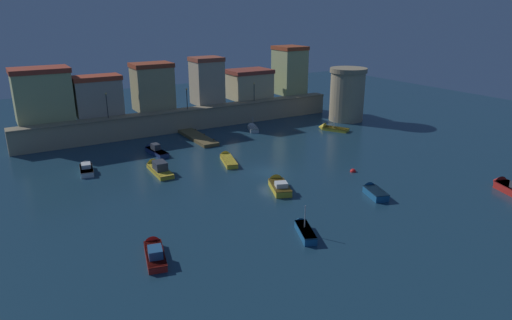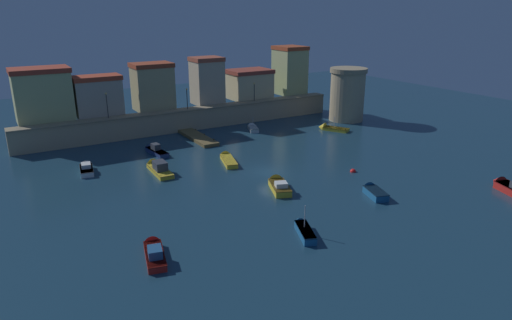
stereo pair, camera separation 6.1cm
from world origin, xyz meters
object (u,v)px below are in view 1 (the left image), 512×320
Objects in this scene: quay_lamp_1 at (187,95)px; moored_boat_10 at (278,185)px; fortress_tower at (347,94)px; moored_boat_1 at (157,167)px; quay_lamp_0 at (107,102)px; moored_boat_6 at (373,191)px; moored_boat_4 at (86,168)px; mooring_buoy_0 at (353,172)px; moored_boat_0 at (154,150)px; moored_boat_3 at (252,128)px; moored_boat_8 at (227,159)px; moored_boat_5 at (509,187)px; moored_boat_9 at (154,250)px; moored_boat_2 at (304,229)px; quay_lamp_2 at (254,89)px; moored_boat_7 at (329,128)px.

moored_boat_10 is (-1.58, -30.06, -5.44)m from quay_lamp_1.
fortress_tower reaches higher than moored_boat_1.
quay_lamp_0 is 42.21m from moored_boat_6.
moored_boat_10 reaches higher than moored_boat_4.
moored_boat_0 is at bearing 132.54° from mooring_buoy_0.
moored_boat_8 is at bearing 158.98° from moored_boat_3.
moored_boat_5 is 39.57m from moored_boat_9.
moored_boat_6 is 25.07m from moored_boat_9.
moored_boat_9 reaches higher than moored_boat_6.
moored_boat_3 reaches higher than moored_boat_0.
moored_boat_0 is at bearing 58.69° from moored_boat_5.
moored_boat_2 reaches higher than moored_boat_1.
moored_boat_9 is 1.03× the size of moored_boat_10.
moored_boat_1 is 16.18m from moored_boat_10.
moored_boat_6 is (19.41, -37.04, -5.70)m from quay_lamp_0.
moored_boat_3 is 26.81m from moored_boat_10.
moored_boat_1 is 1.62× the size of moored_boat_3.
fortress_tower is 2.84× the size of quay_lamp_2.
moored_boat_3 is 31.61m from moored_boat_6.
quay_lamp_1 reaches higher than moored_boat_9.
moored_boat_3 is 5.68× the size of mooring_buoy_0.
fortress_tower is at bearing -94.70° from moored_boat_0.
moored_boat_2 is 22.44m from moored_boat_8.
moored_boat_1 is 21.19m from moored_boat_9.
moored_boat_4 is at bearing -115.92° from quay_lamp_0.
quay_lamp_1 is 24.61m from moored_boat_7.
moored_boat_9 is at bearing 133.13° from moored_boat_10.
fortress_tower reaches higher than quay_lamp_1.
mooring_buoy_0 is (-18.03, -21.90, -4.80)m from fortress_tower.
moored_boat_10 is at bearing -69.11° from quay_lamp_0.
moored_boat_2 is 30.82m from moored_boat_4.
mooring_buoy_0 is at bearing 120.17° from moored_boat_7.
moored_boat_2 reaches higher than moored_boat_7.
fortress_tower reaches higher than moored_boat_6.
moored_boat_1 is 23.87m from moored_boat_3.
moored_boat_10 is (-14.58, -30.06, -5.36)m from quay_lamp_2.
quay_lamp_2 is at bearing 2.58° from moored_boat_7.
moored_boat_8 is at bearing 12.58° from moored_boat_2.
moored_boat_10 is (-21.81, 14.10, -0.07)m from moored_boat_5.
moored_boat_10 reaches higher than moored_boat_8.
moored_boat_10 is (9.89, -12.80, -0.02)m from moored_boat_1.
moored_boat_9 is at bearing 93.81° from moored_boat_7.
quay_lamp_0 is (-40.68, 8.38, 1.33)m from fortress_tower.
moored_boat_9 is (-7.24, -19.92, -0.04)m from moored_boat_1.
moored_boat_6 is 20.58m from moored_boat_8.
mooring_buoy_0 is at bearing -7.71° from moored_boat_6.
moored_boat_9 is 18.55m from moored_boat_10.
moored_boat_8 is at bearing 134.15° from mooring_buoy_0.
quay_lamp_0 is 26.06m from quay_lamp_2.
quay_lamp_2 is 0.53× the size of moored_boat_0.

